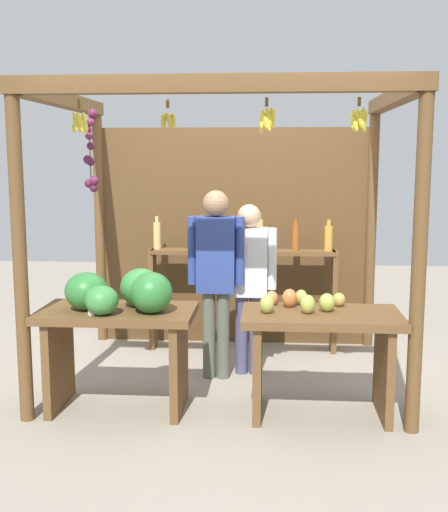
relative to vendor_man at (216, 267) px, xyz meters
name	(u,v)px	position (x,y,z in m)	size (l,w,h in m)	color
ground_plane	(226,376)	(0.08, 0.05, -0.97)	(12.00, 12.00, 0.00)	gray
market_stall	(229,208)	(0.08, 0.51, 0.46)	(2.86, 2.21, 2.43)	brown
fruit_counter_left	(120,315)	(-0.65, -0.76, -0.24)	(1.15, 0.64, 1.07)	brown
fruit_counter_right	(319,340)	(0.82, -0.73, -0.40)	(1.15, 0.64, 0.91)	brown
bottle_shelf_unit	(242,271)	(0.18, 0.84, -0.18)	(1.83, 0.22, 1.36)	brown
vendor_man	(216,267)	(0.00, 0.00, 0.00)	(0.48, 0.22, 1.62)	#555B4D
vendor_woman	(249,274)	(0.27, 0.14, -0.09)	(0.48, 0.20, 1.49)	#4A496C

